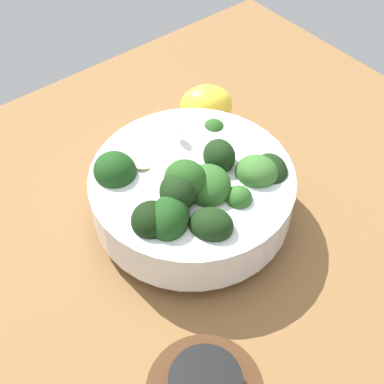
# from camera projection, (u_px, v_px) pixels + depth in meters

# --- Properties ---
(ground_plane) EXTENTS (0.70, 0.70, 0.04)m
(ground_plane) POSITION_uv_depth(u_px,v_px,m) (232.00, 243.00, 0.56)
(ground_plane) COLOR brown
(bowl_of_broccoli) EXTENTS (0.21, 0.21, 0.11)m
(bowl_of_broccoli) POSITION_uv_depth(u_px,v_px,m) (192.00, 191.00, 0.52)
(bowl_of_broccoli) COLOR white
(bowl_of_broccoli) RESTS_ON ground_plane
(lemon_wedge) EXTENTS (0.08, 0.08, 0.05)m
(lemon_wedge) POSITION_uv_depth(u_px,v_px,m) (206.00, 105.00, 0.64)
(lemon_wedge) COLOR yellow
(lemon_wedge) RESTS_ON ground_plane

